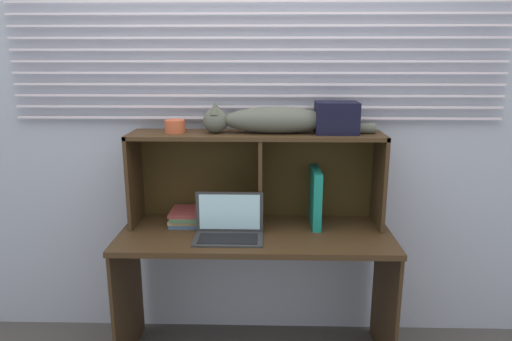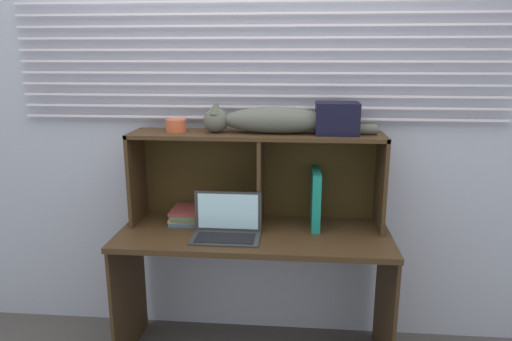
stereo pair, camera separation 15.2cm
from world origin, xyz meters
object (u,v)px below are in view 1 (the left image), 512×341
Objects in this scene: binder_upright at (315,197)px; book_stack at (187,216)px; cat at (269,120)px; storage_box at (336,118)px; laptop at (229,228)px; small_basket at (175,126)px.

binder_upright is 0.73m from book_stack.
cat is 4.11× the size of storage_box.
cat reaches higher than binder_upright.
binder_upright is (0.47, 0.21, 0.11)m from laptop.
binder_upright is at bearing 180.00° from storage_box.
binder_upright is 0.45m from storage_box.
small_basket is 0.87m from storage_box.
cat is 0.36m from storage_box.
storage_box is (0.56, 0.21, 0.55)m from laptop.
book_stack is (-0.25, 0.21, -0.01)m from laptop.
small_basket is (-0.30, 0.21, 0.50)m from laptop.
book_stack is 0.51m from small_basket.
book_stack is at bearing 140.73° from laptop.
binder_upright reaches higher than laptop.
binder_upright is at bearing 23.95° from laptop.
cat is at bearing 180.00° from storage_box.
storage_box is at bearing 0.00° from binder_upright.
storage_box is (0.36, -0.00, 0.01)m from cat.
binder_upright is (0.26, -0.00, -0.43)m from cat.
storage_box is (0.82, -0.00, 0.56)m from book_stack.
book_stack is 0.99m from storage_box.
laptop is at bearing -39.27° from book_stack.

